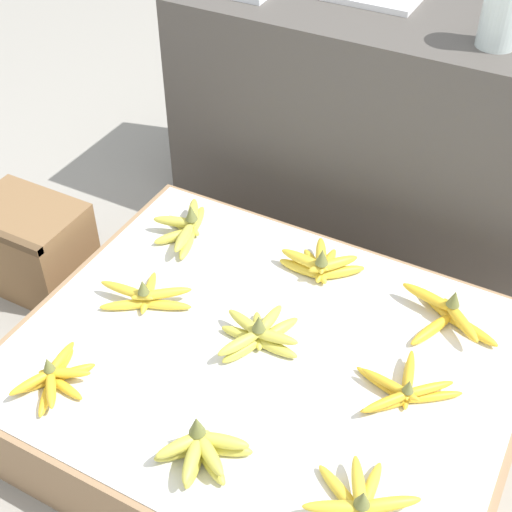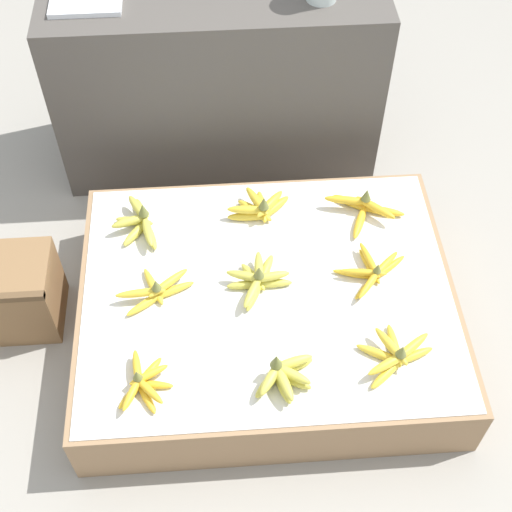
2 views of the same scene
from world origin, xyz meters
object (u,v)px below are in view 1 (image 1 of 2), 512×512
Objects in this scene: banana_bunch_middle_midright at (403,389)px; banana_bunch_back_midright at (447,315)px; banana_bunch_front_left at (54,378)px; glass_jar at (503,11)px; banana_bunch_front_midleft at (202,450)px; banana_bunch_middle_midleft at (258,335)px; wooden_crate at (31,246)px; banana_bunch_back_left at (185,227)px; banana_bunch_back_midleft at (320,264)px; banana_bunch_front_midright at (359,503)px; banana_bunch_middle_left at (146,296)px.

banana_bunch_back_midright is at bearing 86.03° from banana_bunch_middle_midright.
glass_jar is (0.64, 1.16, 0.59)m from banana_bunch_front_left.
banana_bunch_middle_midleft is (-0.05, 0.35, -0.00)m from banana_bunch_front_midleft.
wooden_crate is 1.33× the size of banana_bunch_back_left.
banana_bunch_middle_midleft is (0.36, 0.34, 0.01)m from banana_bunch_front_left.
banana_bunch_middle_midright is 1.02× the size of banana_bunch_back_left.
banana_bunch_back_midleft is 0.82× the size of banana_bunch_back_midright.
banana_bunch_front_midleft reaches higher than banana_bunch_front_midright.
glass_jar is at bearing 39.52° from banana_bunch_back_left.
glass_jar is at bearing 54.29° from banana_bunch_middle_left.
banana_bunch_back_left is 0.42m from banana_bunch_back_midleft.
banana_bunch_middle_midright is (0.37, 0.01, -0.01)m from banana_bunch_middle_midleft.
banana_bunch_middle_left is at bearing -137.21° from banana_bunch_back_midleft.
banana_bunch_back_left and banana_bunch_back_midleft have the same top height.
banana_bunch_middle_midleft is at bearing -178.21° from banana_bunch_middle_midright.
banana_bunch_back_midleft reaches higher than wooden_crate.
banana_bunch_middle_left is at bearing -78.34° from banana_bunch_back_left.
banana_bunch_front_midright is 0.71m from banana_bunch_back_midleft.
banana_bunch_front_midleft is at bearing -88.06° from banana_bunch_back_midleft.
banana_bunch_back_midright reaches higher than banana_bunch_middle_left.
glass_jar reaches higher than banana_bunch_middle_midleft.
glass_jar is (0.27, 0.82, 0.58)m from banana_bunch_middle_midleft.
banana_bunch_middle_midleft is 0.94× the size of banana_bunch_back_left.
glass_jar is (-0.12, 1.12, 0.58)m from banana_bunch_front_midright.
banana_bunch_front_left is 0.82× the size of banana_bunch_back_left.
banana_bunch_front_midleft is at bearing -41.53° from banana_bunch_middle_left.
banana_bunch_front_midright is at bearing -87.05° from banana_bunch_middle_midright.
banana_bunch_front_left reaches higher than banana_bunch_middle_midright.
banana_bunch_front_midright is 0.96× the size of banana_bunch_back_left.
banana_bunch_back_left reaches higher than banana_bunch_back_midright.
banana_bunch_front_midright reaches higher than banana_bunch_middle_midright.
banana_bunch_back_midleft is at bearing 42.79° from banana_bunch_middle_left.
wooden_crate is 1.71× the size of banana_bunch_front_midleft.
banana_bunch_front_left is at bearing -120.87° from banana_bunch_back_midleft.
wooden_crate is 1.30m from banana_bunch_front_midright.
banana_bunch_back_midleft is at bearing 5.23° from banana_bunch_back_left.
banana_bunch_middle_midright is 1.10× the size of banana_bunch_back_midleft.
banana_bunch_back_midleft reaches higher than banana_bunch_middle_midleft.
wooden_crate is 0.54m from banana_bunch_middle_left.
banana_bunch_middle_left is at bearing 138.47° from banana_bunch_front_midleft.
banana_bunch_middle_midleft is at bearing 43.50° from banana_bunch_front_left.
banana_bunch_front_midright is 0.97m from banana_bunch_back_left.
wooden_crate is at bearing -170.94° from banana_bunch_back_midright.
banana_bunch_middle_midright is (1.22, -0.08, 0.11)m from wooden_crate.
wooden_crate is 1.51m from glass_jar.
banana_bunch_middle_left is at bearing -125.71° from glass_jar.
glass_jar is at bearing 79.19° from banana_bunch_front_midleft.
banana_bunch_front_left is 1.08× the size of glass_jar.
banana_bunch_front_midleft is 0.76m from banana_bunch_back_left.
banana_bunch_middle_left is at bearing -157.03° from banana_bunch_back_midright.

